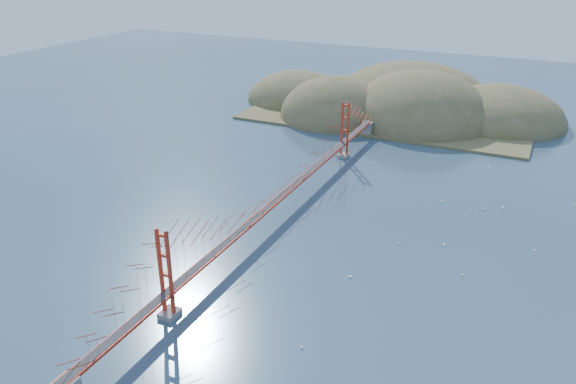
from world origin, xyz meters
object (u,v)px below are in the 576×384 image
at_px(sailboat_0, 444,244).
at_px(sailboat_2, 399,242).
at_px(bridge, 280,175).
at_px(sailboat_1, 483,209).

distance_m(sailboat_0, sailboat_2, 6.61).
height_order(bridge, sailboat_1, bridge).
bearing_deg(sailboat_2, bridge, 177.16).
height_order(bridge, sailboat_0, bridge).
bearing_deg(bridge, sailboat_2, -2.84).
bearing_deg(sailboat_1, bridge, -151.26).
xyz_separation_m(sailboat_2, sailboat_1, (9.65, 17.34, 0.01)).
height_order(sailboat_2, sailboat_1, sailboat_1).
relative_size(bridge, sailboat_2, 160.39).
xyz_separation_m(bridge, sailboat_0, (26.29, 1.45, -6.86)).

